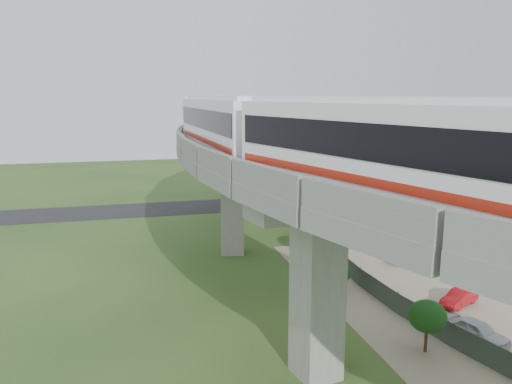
% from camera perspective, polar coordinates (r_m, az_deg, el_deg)
% --- Properties ---
extents(ground, '(160.00, 160.00, 0.00)m').
position_cam_1_polar(ground, '(36.07, -0.71, -11.98)').
color(ground, '#2A4B1E').
rests_on(ground, ground).
extents(dirt_lot, '(18.00, 26.00, 0.04)m').
position_cam_1_polar(dirt_lot, '(39.89, 20.30, -10.35)').
color(dirt_lot, gray).
rests_on(dirt_lot, ground).
extents(asphalt_road, '(60.00, 8.00, 0.03)m').
position_cam_1_polar(asphalt_road, '(64.32, -7.08, -1.71)').
color(asphalt_road, '#232326').
rests_on(asphalt_road, ground).
extents(viaduct, '(19.58, 73.98, 11.40)m').
position_cam_1_polar(viaduct, '(34.69, 5.43, 2.61)').
color(viaduct, '#99968E').
rests_on(viaduct, ground).
extents(metro_train, '(12.65, 61.17, 3.64)m').
position_cam_1_polar(metro_train, '(37.51, -1.57, 8.29)').
color(metro_train, white).
rests_on(metro_train, ground).
extents(fence, '(3.87, 38.73, 1.50)m').
position_cam_1_polar(fence, '(39.10, 13.49, -9.25)').
color(fence, '#2D382D').
rests_on(fence, ground).
extents(tree_0, '(2.43, 2.43, 3.35)m').
position_cam_1_polar(tree_0, '(58.32, 4.18, -0.66)').
color(tree_0, '#382314').
rests_on(tree_0, ground).
extents(tree_1, '(2.98, 2.98, 3.87)m').
position_cam_1_polar(tree_1, '(51.33, 4.75, -1.95)').
color(tree_1, '#382314').
rests_on(tree_1, ground).
extents(tree_2, '(2.25, 2.25, 2.88)m').
position_cam_1_polar(tree_2, '(44.43, 6.20, -4.95)').
color(tree_2, '#382314').
rests_on(tree_2, ground).
extents(tree_3, '(1.85, 1.85, 2.30)m').
position_cam_1_polar(tree_3, '(36.86, 9.33, -9.09)').
color(tree_3, '#382314').
rests_on(tree_3, ground).
extents(tree_4, '(2.09, 2.09, 3.04)m').
position_cam_1_polar(tree_4, '(29.77, 19.01, -13.29)').
color(tree_4, '#382314').
rests_on(tree_4, ground).
extents(car_white, '(2.55, 3.95, 1.25)m').
position_cam_1_polar(car_white, '(32.61, 24.01, -14.31)').
color(car_white, silver).
rests_on(car_white, dirt_lot).
extents(car_red, '(3.43, 2.39, 1.07)m').
position_cam_1_polar(car_red, '(37.25, 22.20, -11.11)').
color(car_red, '#A70F14').
rests_on(car_red, dirt_lot).
extents(car_dark, '(4.45, 2.81, 1.20)m').
position_cam_1_polar(car_dark, '(45.23, 16.95, -6.78)').
color(car_dark, black).
rests_on(car_dark, dirt_lot).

